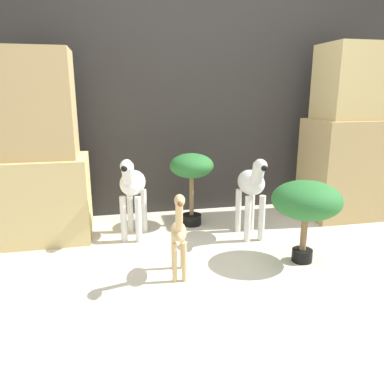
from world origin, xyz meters
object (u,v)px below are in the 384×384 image
object	(u,v)px
zebra_left	(132,188)
potted_palm_back	(192,171)
zebra_right	(252,187)
potted_palm_front	(306,202)
giraffe_figurine	(179,232)

from	to	relation	value
zebra_left	potted_palm_back	bearing A→B (deg)	20.49
zebra_right	zebra_left	xyz separation A→B (m)	(-0.95, 0.19, 0.00)
potted_palm_back	potted_palm_front	bearing A→B (deg)	-56.36
potted_palm_back	zebra_left	bearing A→B (deg)	-159.51
giraffe_figurine	potted_palm_front	xyz separation A→B (m)	(0.90, 0.05, 0.13)
potted_palm_front	potted_palm_back	bearing A→B (deg)	123.64
zebra_left	giraffe_figurine	xyz separation A→B (m)	(0.24, -0.76, -0.11)
zebra_right	giraffe_figurine	bearing A→B (deg)	-141.13
giraffe_figurine	potted_palm_back	distance (m)	1.02
zebra_right	giraffe_figurine	size ratio (longest dim) A/B	1.14
zebra_right	potted_palm_front	distance (m)	0.56
giraffe_figurine	potted_palm_front	bearing A→B (deg)	2.97
giraffe_figurine	zebra_right	bearing A→B (deg)	38.87
potted_palm_back	giraffe_figurine	bearing A→B (deg)	-106.96
zebra_right	potted_palm_front	size ratio (longest dim) A/B	1.17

